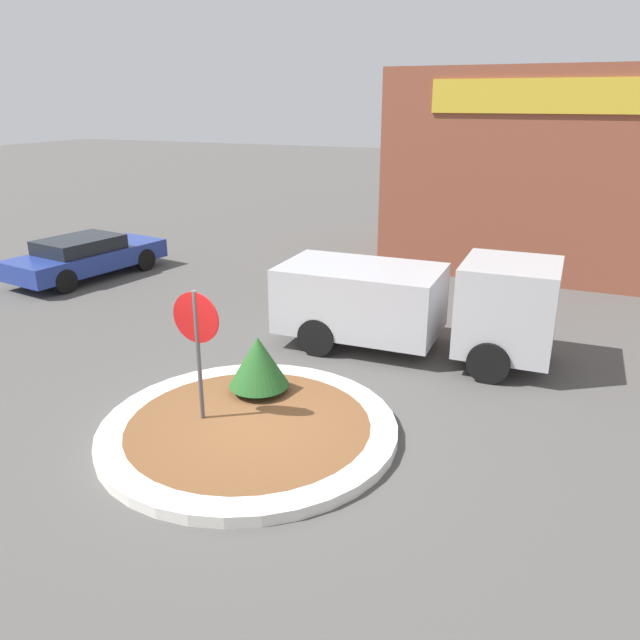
# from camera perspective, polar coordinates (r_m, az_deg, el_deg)

# --- Properties ---
(ground_plane) EXTENTS (120.00, 120.00, 0.00)m
(ground_plane) POSITION_cam_1_polar(r_m,az_deg,el_deg) (10.43, -6.49, -10.24)
(ground_plane) COLOR #514F4C
(traffic_island) EXTENTS (4.84, 4.84, 0.18)m
(traffic_island) POSITION_cam_1_polar(r_m,az_deg,el_deg) (10.38, -6.51, -9.81)
(traffic_island) COLOR silver
(traffic_island) RESTS_ON ground_plane
(stop_sign) EXTENTS (0.83, 0.07, 2.38)m
(stop_sign) POSITION_cam_1_polar(r_m,az_deg,el_deg) (10.01, -11.18, -1.23)
(stop_sign) COLOR #4C4C51
(stop_sign) RESTS_ON ground_plane
(island_shrub) EXTENTS (1.08, 1.08, 1.05)m
(island_shrub) POSITION_cam_1_polar(r_m,az_deg,el_deg) (11.13, -5.67, -3.77)
(island_shrub) COLOR brown
(island_shrub) RESTS_ON traffic_island
(utility_truck) EXTENTS (5.78, 2.26, 2.16)m
(utility_truck) POSITION_cam_1_polar(r_m,az_deg,el_deg) (13.26, 8.71, 1.62)
(utility_truck) COLOR #B2B2B7
(utility_truck) RESTS_ON ground_plane
(storefront_building) EXTENTS (10.13, 6.07, 6.04)m
(storefront_building) POSITION_cam_1_polar(r_m,az_deg,el_deg) (21.68, 21.28, 12.64)
(storefront_building) COLOR brown
(storefront_building) RESTS_ON ground_plane
(parked_sedan_blue) EXTENTS (2.55, 4.97, 1.26)m
(parked_sedan_blue) POSITION_cam_1_polar(r_m,az_deg,el_deg) (20.24, -20.60, 5.50)
(parked_sedan_blue) COLOR navy
(parked_sedan_blue) RESTS_ON ground_plane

